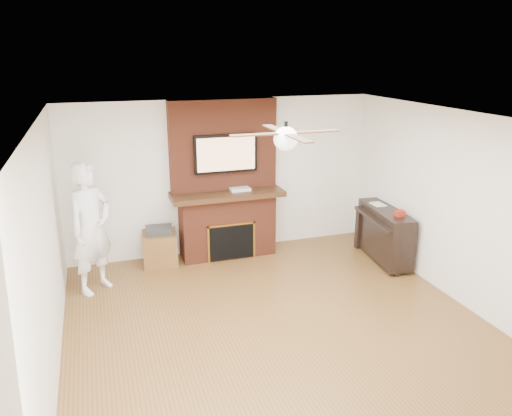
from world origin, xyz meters
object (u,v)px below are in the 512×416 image
object	(u,v)px
side_table	(160,247)
piano	(384,233)
person	(91,228)
fireplace	(226,195)

from	to	relation	value
side_table	piano	bearing A→B (deg)	-11.08
person	piano	world-z (taller)	person
person	side_table	size ratio (longest dim) A/B	3.04
person	piano	xyz separation A→B (m)	(4.37, -0.35, -0.46)
person	piano	distance (m)	4.40
fireplace	piano	bearing A→B (deg)	-24.71
fireplace	person	xyz separation A→B (m)	(-2.07, -0.71, -0.08)
piano	side_table	bearing A→B (deg)	170.73
fireplace	side_table	world-z (taller)	fireplace
fireplace	side_table	xyz separation A→B (m)	(-1.10, -0.07, -0.72)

